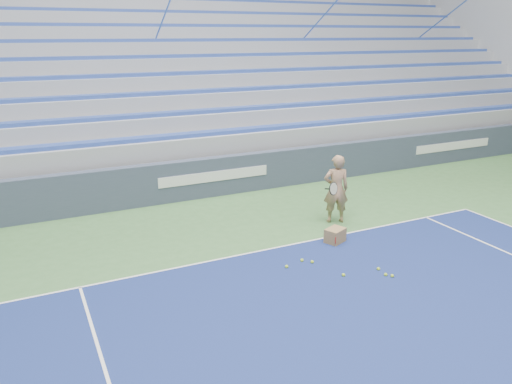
% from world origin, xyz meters
% --- Properties ---
extents(sponsor_barrier, '(30.00, 0.32, 1.10)m').
position_xyz_m(sponsor_barrier, '(0.00, 15.88, 0.55)').
color(sponsor_barrier, '#394256').
rests_on(sponsor_barrier, ground).
extents(bleachers, '(31.00, 9.15, 7.30)m').
position_xyz_m(bleachers, '(0.00, 21.60, 2.36)').
color(bleachers, '#989AA0').
rests_on(bleachers, ground).
extents(tennis_player, '(0.96, 0.91, 1.67)m').
position_xyz_m(tennis_player, '(1.91, 12.66, 0.84)').
color(tennis_player, tan).
rests_on(tennis_player, ground).
extents(ball_box, '(0.52, 0.47, 0.32)m').
position_xyz_m(ball_box, '(1.20, 11.60, 0.16)').
color(ball_box, olive).
rests_on(ball_box, ground).
extents(tennis_ball_0, '(0.07, 0.07, 0.07)m').
position_xyz_m(tennis_ball_0, '(0.04, 11.07, 0.03)').
color(tennis_ball_0, '#B5DE2D').
rests_on(tennis_ball_0, ground).
extents(tennis_ball_1, '(0.07, 0.07, 0.07)m').
position_xyz_m(tennis_ball_1, '(1.22, 9.75, 0.03)').
color(tennis_ball_1, '#B5DE2D').
rests_on(tennis_ball_1, ground).
extents(tennis_ball_2, '(0.07, 0.07, 0.07)m').
position_xyz_m(tennis_ball_2, '(1.18, 10.09, 0.03)').
color(tennis_ball_2, '#B5DE2D').
rests_on(tennis_ball_2, ground).
extents(tennis_ball_3, '(0.07, 0.07, 0.07)m').
position_xyz_m(tennis_ball_3, '(0.42, 10.18, 0.03)').
color(tennis_ball_3, '#B5DE2D').
rests_on(tennis_ball_3, ground).
extents(tennis_ball_4, '(0.07, 0.07, 0.07)m').
position_xyz_m(tennis_ball_4, '(0.19, 10.92, 0.03)').
color(tennis_ball_4, '#B5DE2D').
rests_on(tennis_ball_4, ground).
extents(tennis_ball_5, '(0.07, 0.07, 0.07)m').
position_xyz_m(tennis_ball_5, '(-0.37, 10.95, 0.03)').
color(tennis_ball_5, '#B5DE2D').
rests_on(tennis_ball_5, ground).
extents(tennis_ball_6, '(0.07, 0.07, 0.07)m').
position_xyz_m(tennis_ball_6, '(1.15, 9.84, 0.03)').
color(tennis_ball_6, '#B5DE2D').
rests_on(tennis_ball_6, ground).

